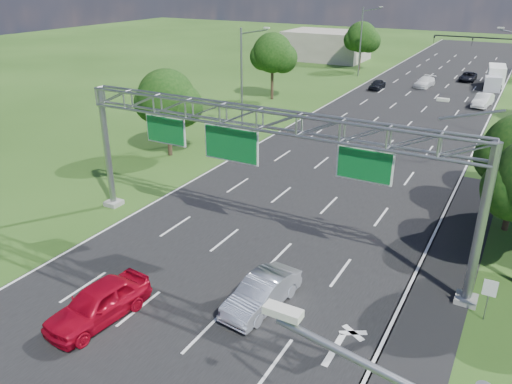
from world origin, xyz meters
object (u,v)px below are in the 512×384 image
Objects in this scene: sign_gantry at (261,130)px; silver_sedan at (262,293)px; regulatory_sign at (489,292)px; traffic_signal at (499,50)px; red_coupe at (98,303)px; box_truck at (495,77)px.

sign_gantry reaches higher than silver_sedan.
traffic_signal is at bearing 95.20° from regulatory_sign.
traffic_signal is at bearing 86.60° from red_coupe.
red_coupe is 7.39m from silver_sedan.
box_truck is (10.39, 63.69, 0.49)m from red_coupe.
red_coupe is 64.54m from box_truck.
sign_gantry is 11.61m from red_coupe.
regulatory_sign is 17.39m from red_coupe.
regulatory_sign is 0.45× the size of silver_sedan.
silver_sedan is at bearing -100.62° from box_truck.
sign_gantry is at bearing 125.84° from silver_sedan.
sign_gantry is 13.25m from regulatory_sign.
sign_gantry is 1.92× the size of traffic_signal.
traffic_signal reaches higher than red_coupe.
silver_sedan is at bearing 42.18° from red_coupe.
sign_gantry is at bearing 77.45° from red_coupe.
box_truck is at bearing 86.70° from red_coupe.
traffic_signal is at bearing -100.30° from box_truck.
traffic_signal is 4.02m from box_truck.
regulatory_sign is 0.27× the size of box_truck.
box_truck is (0.09, 1.28, -3.81)m from traffic_signal.
regulatory_sign is 10.13m from silver_sedan.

